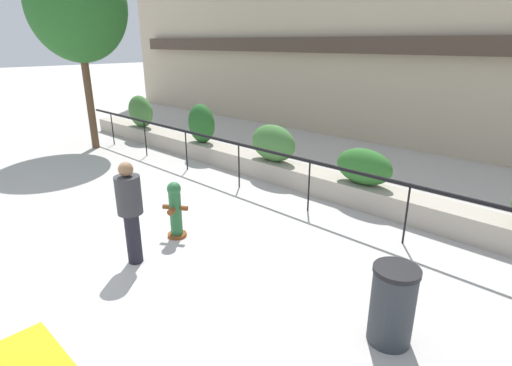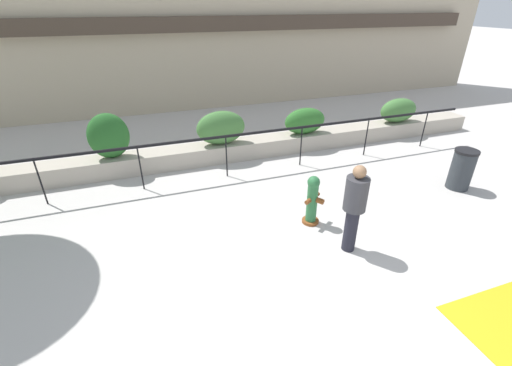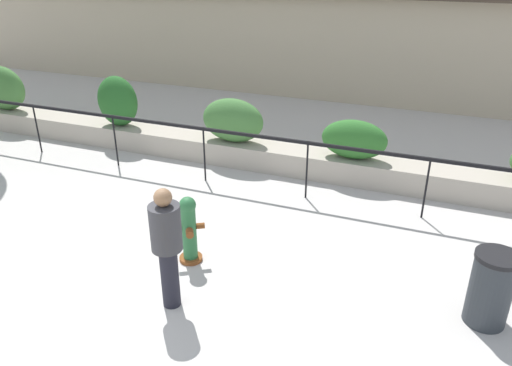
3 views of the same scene
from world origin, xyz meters
name	(u,v)px [view 2 (image 2 of 3)]	position (x,y,z in m)	size (l,w,h in m)	color
ground_plane	(314,316)	(0.00, 0.00, 0.00)	(120.00, 120.00, 0.00)	#BCB7B2
building_facade	(175,6)	(0.00, 11.98, 3.99)	(30.00, 1.36, 8.00)	tan
planter_wall_low	(217,152)	(0.00, 6.00, 0.25)	(18.00, 0.70, 0.50)	#ADA393
fence_railing_segment	(226,140)	(0.00, 4.90, 1.02)	(15.00, 0.05, 1.15)	black
hedge_bush_1	(109,136)	(-2.80, 6.00, 1.09)	(1.02, 0.63, 1.19)	#235B23
hedge_bush_2	(221,128)	(0.15, 6.00, 0.98)	(1.39, 0.64, 0.96)	#427538
hedge_bush_3	(305,121)	(2.79, 6.00, 0.90)	(1.31, 0.60, 0.79)	#2D6B28
hedge_bush_4	(398,110)	(6.28, 6.00, 0.90)	(1.35, 0.66, 0.79)	#427538
fire_hydrant	(312,200)	(1.09, 2.22, 0.55)	(0.49, 0.49, 1.08)	brown
pedestrian	(355,204)	(1.35, 1.20, 0.99)	(0.54, 0.54, 1.73)	black
trash_bin	(462,169)	(5.26, 2.37, 0.51)	(0.55, 0.55, 1.01)	#2D3338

